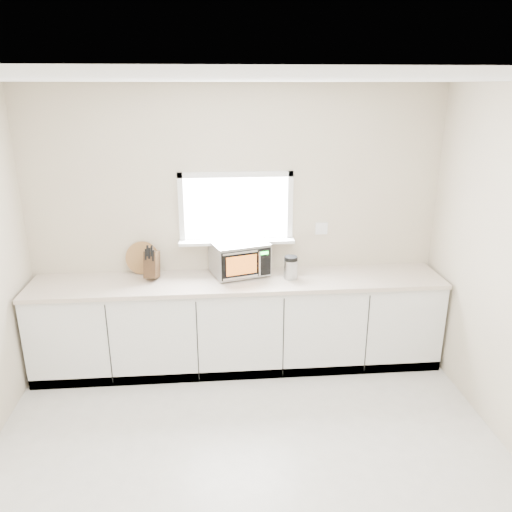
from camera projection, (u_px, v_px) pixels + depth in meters
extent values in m
plane|color=beige|center=(253.00, 493.00, 3.45)|extent=(4.00, 4.00, 0.00)
cube|color=beige|center=(236.00, 227.00, 4.90)|extent=(4.00, 0.02, 2.70)
cube|color=white|center=(236.00, 208.00, 4.82)|extent=(1.00, 0.02, 0.60)
cube|color=white|center=(237.00, 241.00, 4.86)|extent=(1.12, 0.16, 0.03)
cube|color=white|center=(236.00, 175.00, 4.70)|extent=(1.10, 0.04, 0.05)
cube|color=white|center=(237.00, 240.00, 4.91)|extent=(1.10, 0.04, 0.05)
cube|color=white|center=(181.00, 209.00, 4.76)|extent=(0.05, 0.04, 0.70)
cube|color=white|center=(290.00, 207.00, 4.85)|extent=(0.05, 0.04, 0.70)
cube|color=white|center=(322.00, 228.00, 4.97)|extent=(0.12, 0.01, 0.12)
cube|color=silver|center=(239.00, 325.00, 4.91)|extent=(3.92, 0.60, 0.88)
cube|color=beige|center=(238.00, 282.00, 4.75)|extent=(3.92, 0.64, 0.04)
cylinder|color=black|center=(224.00, 282.00, 4.67)|extent=(0.02, 0.02, 0.02)
cylinder|color=black|center=(214.00, 271.00, 4.94)|extent=(0.02, 0.02, 0.02)
cylinder|color=black|center=(266.00, 275.00, 4.82)|extent=(0.02, 0.02, 0.02)
cylinder|color=black|center=(254.00, 265.00, 5.09)|extent=(0.02, 0.02, 0.02)
cube|color=#ADAFB4|center=(239.00, 258.00, 4.83)|extent=(0.60, 0.52, 0.31)
cube|color=black|center=(247.00, 264.00, 4.66)|extent=(0.47, 0.15, 0.27)
cube|color=orange|center=(242.00, 265.00, 4.63)|extent=(0.29, 0.09, 0.18)
cylinder|color=silver|center=(260.00, 263.00, 4.68)|extent=(0.02, 0.02, 0.24)
cube|color=black|center=(264.00, 262.00, 4.71)|extent=(0.12, 0.04, 0.26)
cube|color=#19FF33|center=(264.00, 253.00, 4.68)|extent=(0.08, 0.03, 0.03)
cube|color=silver|center=(239.00, 242.00, 4.78)|extent=(0.60, 0.52, 0.01)
cube|color=#412B17|center=(152.00, 264.00, 4.72)|extent=(0.15, 0.26, 0.29)
cube|color=black|center=(146.00, 254.00, 4.63)|extent=(0.02, 0.05, 0.11)
cube|color=black|center=(149.00, 253.00, 4.62)|extent=(0.02, 0.05, 0.11)
cube|color=black|center=(153.00, 256.00, 4.63)|extent=(0.02, 0.05, 0.11)
cube|color=black|center=(147.00, 251.00, 4.62)|extent=(0.02, 0.05, 0.11)
cube|color=black|center=(152.00, 251.00, 4.62)|extent=(0.02, 0.05, 0.11)
cylinder|color=#9D713C|center=(142.00, 258.00, 4.85)|extent=(0.32, 0.08, 0.32)
cylinder|color=#ADAFB4|center=(291.00, 269.00, 4.74)|extent=(0.14, 0.14, 0.18)
cylinder|color=black|center=(291.00, 258.00, 4.71)|extent=(0.14, 0.14, 0.04)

